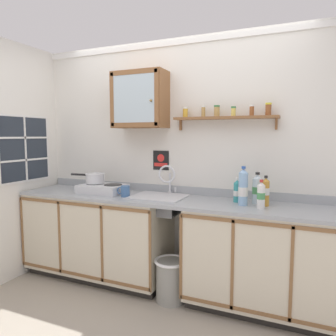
{
  "coord_description": "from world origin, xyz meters",
  "views": [
    {
      "loc": [
        1.17,
        -2.45,
        1.51
      ],
      "look_at": [
        -0.04,
        0.38,
        1.19
      ],
      "focal_mm": 33.79,
      "sensor_mm": 36.0,
      "label": 1
    }
  ],
  "objects_px": {
    "bottle_water_clear_2": "(257,189)",
    "bottle_detergent_teal_4": "(237,191)",
    "mug": "(125,191)",
    "sink": "(160,200)",
    "warning_sign": "(161,160)",
    "trash_bin": "(171,279)",
    "hot_plate_stove": "(103,189)",
    "bottle_water_blue_0": "(243,188)",
    "saucepan": "(95,178)",
    "bottle_juice_amber_3": "(266,192)",
    "wall_cabinet": "(140,100)",
    "bottle_opaque_white_1": "(261,195)"
  },
  "relations": [
    {
      "from": "saucepan",
      "to": "trash_bin",
      "type": "distance_m",
      "value": 1.29
    },
    {
      "from": "bottle_juice_amber_3",
      "to": "bottle_detergent_teal_4",
      "type": "relative_size",
      "value": 1.18
    },
    {
      "from": "saucepan",
      "to": "warning_sign",
      "type": "xyz_separation_m",
      "value": [
        0.65,
        0.27,
        0.19
      ]
    },
    {
      "from": "bottle_water_blue_0",
      "to": "saucepan",
      "type": "bearing_deg",
      "value": 178.96
    },
    {
      "from": "hot_plate_stove",
      "to": "mug",
      "type": "bearing_deg",
      "value": -13.24
    },
    {
      "from": "bottle_water_clear_2",
      "to": "mug",
      "type": "xyz_separation_m",
      "value": [
        -1.23,
        -0.19,
        -0.07
      ]
    },
    {
      "from": "bottle_opaque_white_1",
      "to": "sink",
      "type": "bearing_deg",
      "value": 173.03
    },
    {
      "from": "mug",
      "to": "bottle_juice_amber_3",
      "type": "bearing_deg",
      "value": 5.23
    },
    {
      "from": "saucepan",
      "to": "bottle_juice_amber_3",
      "type": "xyz_separation_m",
      "value": [
        1.73,
        0.02,
        -0.03
      ]
    },
    {
      "from": "bottle_water_clear_2",
      "to": "trash_bin",
      "type": "bearing_deg",
      "value": -158.73
    },
    {
      "from": "trash_bin",
      "to": "bottle_detergent_teal_4",
      "type": "bearing_deg",
      "value": 26.14
    },
    {
      "from": "warning_sign",
      "to": "trash_bin",
      "type": "bearing_deg",
      "value": -56.42
    },
    {
      "from": "bottle_water_blue_0",
      "to": "bottle_detergent_teal_4",
      "type": "distance_m",
      "value": 0.14
    },
    {
      "from": "saucepan",
      "to": "warning_sign",
      "type": "bearing_deg",
      "value": 22.57
    },
    {
      "from": "hot_plate_stove",
      "to": "trash_bin",
      "type": "relative_size",
      "value": 1.17
    },
    {
      "from": "bottle_water_clear_2",
      "to": "trash_bin",
      "type": "relative_size",
      "value": 0.71
    },
    {
      "from": "bottle_water_blue_0",
      "to": "warning_sign",
      "type": "xyz_separation_m",
      "value": [
        -0.91,
        0.3,
        0.19
      ]
    },
    {
      "from": "saucepan",
      "to": "wall_cabinet",
      "type": "xyz_separation_m",
      "value": [
        0.47,
        0.14,
        0.8
      ]
    },
    {
      "from": "bottle_water_clear_2",
      "to": "bottle_detergent_teal_4",
      "type": "bearing_deg",
      "value": -175.66
    },
    {
      "from": "bottle_water_clear_2",
      "to": "warning_sign",
      "type": "xyz_separation_m",
      "value": [
        -1.01,
        0.17,
        0.21
      ]
    },
    {
      "from": "trash_bin",
      "to": "mug",
      "type": "bearing_deg",
      "value": 170.76
    },
    {
      "from": "bottle_detergent_teal_4",
      "to": "warning_sign",
      "type": "distance_m",
      "value": 0.89
    },
    {
      "from": "saucepan",
      "to": "bottle_water_blue_0",
      "type": "xyz_separation_m",
      "value": [
        1.55,
        -0.03,
        0.0
      ]
    },
    {
      "from": "saucepan",
      "to": "bottle_juice_amber_3",
      "type": "relative_size",
      "value": 1.52
    },
    {
      "from": "mug",
      "to": "warning_sign",
      "type": "height_order",
      "value": "warning_sign"
    },
    {
      "from": "bottle_water_clear_2",
      "to": "mug",
      "type": "distance_m",
      "value": 1.24
    },
    {
      "from": "bottle_water_clear_2",
      "to": "bottle_detergent_teal_4",
      "type": "distance_m",
      "value": 0.18
    },
    {
      "from": "hot_plate_stove",
      "to": "saucepan",
      "type": "distance_m",
      "value": 0.16
    },
    {
      "from": "hot_plate_stove",
      "to": "bottle_water_blue_0",
      "type": "relative_size",
      "value": 1.37
    },
    {
      "from": "bottle_water_blue_0",
      "to": "trash_bin",
      "type": "bearing_deg",
      "value": -165.78
    },
    {
      "from": "wall_cabinet",
      "to": "warning_sign",
      "type": "relative_size",
      "value": 2.8
    },
    {
      "from": "hot_plate_stove",
      "to": "bottle_juice_amber_3",
      "type": "bearing_deg",
      "value": 1.64
    },
    {
      "from": "hot_plate_stove",
      "to": "bottle_detergent_teal_4",
      "type": "bearing_deg",
      "value": 4.39
    },
    {
      "from": "bottle_juice_amber_3",
      "to": "sink",
      "type": "bearing_deg",
      "value": 179.78
    },
    {
      "from": "saucepan",
      "to": "bottle_water_blue_0",
      "type": "distance_m",
      "value": 1.55
    },
    {
      "from": "hot_plate_stove",
      "to": "bottle_detergent_teal_4",
      "type": "distance_m",
      "value": 1.37
    },
    {
      "from": "saucepan",
      "to": "bottle_water_clear_2",
      "type": "distance_m",
      "value": 1.66
    },
    {
      "from": "trash_bin",
      "to": "warning_sign",
      "type": "bearing_deg",
      "value": 123.58
    },
    {
      "from": "warning_sign",
      "to": "trash_bin",
      "type": "xyz_separation_m",
      "value": [
        0.3,
        -0.45,
        -1.05
      ]
    },
    {
      "from": "bottle_water_clear_2",
      "to": "trash_bin",
      "type": "distance_m",
      "value": 1.13
    },
    {
      "from": "bottle_juice_amber_3",
      "to": "bottle_water_clear_2",
      "type": "bearing_deg",
      "value": 137.44
    },
    {
      "from": "mug",
      "to": "sink",
      "type": "bearing_deg",
      "value": 21.44
    },
    {
      "from": "trash_bin",
      "to": "bottle_juice_amber_3",
      "type": "bearing_deg",
      "value": 14.54
    },
    {
      "from": "bottle_opaque_white_1",
      "to": "warning_sign",
      "type": "height_order",
      "value": "warning_sign"
    },
    {
      "from": "bottle_water_blue_0",
      "to": "trash_bin",
      "type": "distance_m",
      "value": 1.06
    },
    {
      "from": "sink",
      "to": "bottle_water_blue_0",
      "type": "relative_size",
      "value": 1.53
    },
    {
      "from": "bottle_detergent_teal_4",
      "to": "trash_bin",
      "type": "height_order",
      "value": "bottle_detergent_teal_4"
    },
    {
      "from": "sink",
      "to": "saucepan",
      "type": "xyz_separation_m",
      "value": [
        -0.74,
        -0.03,
        0.18
      ]
    },
    {
      "from": "sink",
      "to": "trash_bin",
      "type": "height_order",
      "value": "sink"
    },
    {
      "from": "bottle_water_clear_2",
      "to": "bottle_detergent_teal_4",
      "type": "xyz_separation_m",
      "value": [
        -0.17,
        -0.01,
        -0.03
      ]
    }
  ]
}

